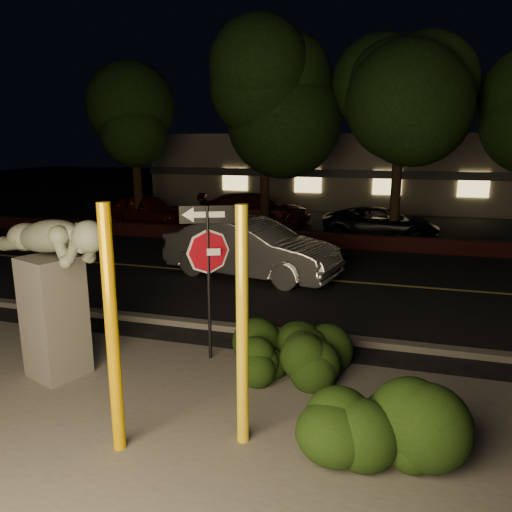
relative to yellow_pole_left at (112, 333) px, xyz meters
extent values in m
plane|color=black|center=(0.44, 11.17, -1.52)|extent=(90.00, 90.00, 0.00)
cube|color=#4C4944|center=(0.44, 0.17, -1.51)|extent=(14.00, 6.00, 0.02)
cube|color=black|center=(0.44, 8.17, -1.51)|extent=(80.00, 8.00, 0.01)
cube|color=#B1A247|center=(0.44, 8.17, -1.50)|extent=(80.00, 0.12, 0.00)
cube|color=#4C4944|center=(0.44, 4.07, -1.46)|extent=(80.00, 0.25, 0.12)
cube|color=#411514|center=(0.44, 12.47, -1.27)|extent=(40.00, 0.35, 0.50)
cube|color=black|center=(0.44, 18.17, -1.51)|extent=(40.00, 12.00, 0.01)
cube|color=slate|center=(0.44, 26.17, 0.48)|extent=(22.00, 10.00, 4.00)
cube|color=#333338|center=(0.44, 21.07, 0.48)|extent=(22.00, 0.20, 0.40)
cube|color=#FFD87F|center=(-5.56, 21.12, 0.08)|extent=(1.40, 0.08, 1.20)
cube|color=#FFD87F|center=(-1.56, 21.12, 0.08)|extent=(1.40, 0.08, 1.20)
cube|color=#FFD87F|center=(2.44, 21.12, 0.08)|extent=(1.40, 0.08, 1.20)
cube|color=#FFD87F|center=(6.44, 21.12, 0.08)|extent=(1.40, 0.08, 1.20)
cylinder|color=black|center=(-7.56, 14.17, 0.36)|extent=(0.36, 0.36, 3.75)
ellipsoid|color=black|center=(-7.56, 14.17, 3.84)|extent=(4.60, 4.60, 4.14)
cylinder|color=black|center=(-2.06, 14.37, 0.61)|extent=(0.36, 0.36, 4.25)
ellipsoid|color=black|center=(-2.06, 14.37, 4.55)|extent=(5.20, 5.20, 4.68)
cylinder|color=black|center=(2.94, 13.97, 0.48)|extent=(0.36, 0.36, 4.00)
ellipsoid|color=black|center=(2.94, 13.97, 4.16)|extent=(4.80, 4.80, 4.32)
cylinder|color=#DDA200|center=(0.00, 0.00, 0.00)|extent=(0.15, 0.15, 3.03)
cylinder|color=yellow|center=(1.40, 0.57, -0.02)|extent=(0.15, 0.15, 2.99)
cylinder|color=black|center=(0.13, 2.71, -0.19)|extent=(0.06, 0.06, 2.66)
cube|color=white|center=(0.13, 2.71, 0.38)|extent=(0.38, 0.18, 0.11)
cube|color=black|center=(0.13, 2.71, 1.00)|extent=(0.84, 0.37, 0.28)
cube|color=white|center=(0.13, 2.71, 1.00)|extent=(0.53, 0.24, 0.11)
cube|color=#4C4944|center=(-1.99, 1.49, -0.54)|extent=(0.98, 0.98, 1.95)
sphere|color=slate|center=(-0.99, 1.12, 0.87)|extent=(0.46, 0.46, 0.46)
ellipsoid|color=black|center=(1.54, 2.95, -1.03)|extent=(1.96, 1.15, 0.96)
ellipsoid|color=black|center=(1.61, 2.15, -1.00)|extent=(1.65, 1.00, 1.03)
ellipsoid|color=black|center=(3.09, 0.72, -0.95)|extent=(1.88, 1.52, 1.13)
imported|color=#ABABB0|center=(-0.72, 8.01, -0.72)|extent=(5.08, 2.69, 1.59)
imported|color=#691704|center=(-7.45, 14.65, -0.82)|extent=(4.40, 2.89, 1.39)
imported|color=#45180F|center=(-2.97, 16.07, -0.80)|extent=(5.32, 3.54, 1.43)
imported|color=black|center=(2.44, 14.52, -0.92)|extent=(4.42, 2.22, 1.20)
camera|label=1|loc=(3.10, -4.73, 2.18)|focal=35.00mm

